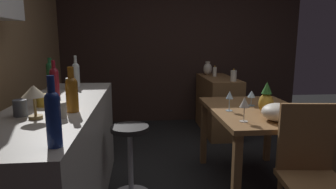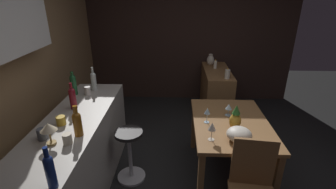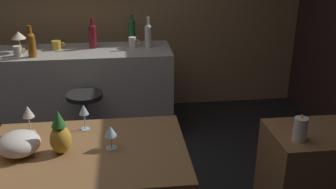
{
  "view_description": "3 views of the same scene",
  "coord_description": "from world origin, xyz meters",
  "px_view_note": "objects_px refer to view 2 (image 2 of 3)",
  "views": [
    {
      "loc": [
        -2.3,
        0.78,
        1.36
      ],
      "look_at": [
        0.62,
        0.5,
        0.81
      ],
      "focal_mm": 31.06,
      "sensor_mm": 36.0,
      "label": 1
    },
    {
      "loc": [
        -2.3,
        0.35,
        2.12
      ],
      "look_at": [
        0.65,
        0.45,
        0.86
      ],
      "focal_mm": 26.4,
      "sensor_mm": 36.0,
      "label": 2
    },
    {
      "loc": [
        0.42,
        -2.32,
        1.91
      ],
      "look_at": [
        0.75,
        0.46,
        0.77
      ],
      "focal_mm": 40.95,
      "sensor_mm": 36.0,
      "label": 3
    }
  ],
  "objects_px": {
    "sideboard_cabinet": "(216,92)",
    "wine_glass_center": "(207,112)",
    "wine_bottle_amber": "(77,122)",
    "cup_cream": "(67,139)",
    "bar_stool": "(130,154)",
    "cup_mustard": "(61,120)",
    "wine_glass_right": "(229,107)",
    "wine_bottle_cobalt": "(50,170)",
    "dining_table": "(230,129)",
    "chair_near_window": "(252,188)",
    "wine_bottle_clear": "(94,80)",
    "cup_slate": "(42,134)",
    "counter_lamp": "(48,129)",
    "vase_ceramic_ivory": "(210,60)",
    "wine_bottle_green": "(73,84)",
    "pillar_candle_tall": "(227,74)",
    "wine_glass_left": "(212,127)",
    "wine_bottle_ruby": "(73,97)",
    "cup_white": "(88,91)",
    "pillar_candle_short": "(215,65)",
    "fruit_bowl": "(239,134)",
    "pineapple_centerpiece": "(235,118)"
  },
  "relations": [
    {
      "from": "wine_bottle_ruby",
      "to": "vase_ceramic_ivory",
      "type": "height_order",
      "value": "wine_bottle_ruby"
    },
    {
      "from": "wine_bottle_clear",
      "to": "wine_bottle_green",
      "type": "height_order",
      "value": "wine_bottle_clear"
    },
    {
      "from": "fruit_bowl",
      "to": "vase_ceramic_ivory",
      "type": "bearing_deg",
      "value": 0.03
    },
    {
      "from": "wine_bottle_clear",
      "to": "cup_cream",
      "type": "height_order",
      "value": "wine_bottle_clear"
    },
    {
      "from": "vase_ceramic_ivory",
      "to": "dining_table",
      "type": "bearing_deg",
      "value": -179.87
    },
    {
      "from": "wine_bottle_amber",
      "to": "cup_cream",
      "type": "height_order",
      "value": "wine_bottle_amber"
    },
    {
      "from": "wine_bottle_clear",
      "to": "wine_bottle_cobalt",
      "type": "distance_m",
      "value": 1.74
    },
    {
      "from": "wine_glass_right",
      "to": "vase_ceramic_ivory",
      "type": "height_order",
      "value": "vase_ceramic_ivory"
    },
    {
      "from": "pillar_candle_short",
      "to": "vase_ceramic_ivory",
      "type": "distance_m",
      "value": 0.21
    },
    {
      "from": "cup_cream",
      "to": "counter_lamp",
      "type": "xyz_separation_m",
      "value": [
        -0.01,
        0.14,
        0.1
      ]
    },
    {
      "from": "bar_stool",
      "to": "cup_mustard",
      "type": "relative_size",
      "value": 5.27
    },
    {
      "from": "wine_bottle_amber",
      "to": "pillar_candle_tall",
      "type": "bearing_deg",
      "value": -42.43
    },
    {
      "from": "pineapple_centerpiece",
      "to": "cup_cream",
      "type": "xyz_separation_m",
      "value": [
        -0.58,
        1.55,
        0.09
      ]
    },
    {
      "from": "dining_table",
      "to": "cup_white",
      "type": "relative_size",
      "value": 11.13
    },
    {
      "from": "sideboard_cabinet",
      "to": "wine_bottle_clear",
      "type": "xyz_separation_m",
      "value": [
        -1.17,
        1.78,
        0.62
      ]
    },
    {
      "from": "sideboard_cabinet",
      "to": "wine_glass_center",
      "type": "relative_size",
      "value": 6.18
    },
    {
      "from": "cup_slate",
      "to": "counter_lamp",
      "type": "height_order",
      "value": "counter_lamp"
    },
    {
      "from": "dining_table",
      "to": "fruit_bowl",
      "type": "relative_size",
      "value": 4.87
    },
    {
      "from": "cup_mustard",
      "to": "pillar_candle_tall",
      "type": "bearing_deg",
      "value": -49.3
    },
    {
      "from": "wine_glass_right",
      "to": "cup_mustard",
      "type": "distance_m",
      "value": 1.82
    },
    {
      "from": "pillar_candle_tall",
      "to": "pillar_candle_short",
      "type": "distance_m",
      "value": 0.55
    },
    {
      "from": "dining_table",
      "to": "wine_bottle_ruby",
      "type": "relative_size",
      "value": 4.01
    },
    {
      "from": "wine_bottle_amber",
      "to": "cup_mustard",
      "type": "bearing_deg",
      "value": 53.01
    },
    {
      "from": "wine_bottle_green",
      "to": "pillar_candle_short",
      "type": "relative_size",
      "value": 1.81
    },
    {
      "from": "chair_near_window",
      "to": "vase_ceramic_ivory",
      "type": "xyz_separation_m",
      "value": [
        2.75,
        0.06,
        0.41
      ]
    },
    {
      "from": "wine_bottle_amber",
      "to": "wine_bottle_clear",
      "type": "height_order",
      "value": "wine_bottle_clear"
    },
    {
      "from": "cup_white",
      "to": "counter_lamp",
      "type": "height_order",
      "value": "counter_lamp"
    },
    {
      "from": "dining_table",
      "to": "wine_bottle_ruby",
      "type": "height_order",
      "value": "wine_bottle_ruby"
    },
    {
      "from": "bar_stool",
      "to": "wine_glass_center",
      "type": "relative_size",
      "value": 3.64
    },
    {
      "from": "dining_table",
      "to": "chair_near_window",
      "type": "relative_size",
      "value": 1.28
    },
    {
      "from": "cup_cream",
      "to": "vase_ceramic_ivory",
      "type": "relative_size",
      "value": 0.54
    },
    {
      "from": "wine_glass_right",
      "to": "wine_bottle_cobalt",
      "type": "relative_size",
      "value": 0.47
    },
    {
      "from": "sideboard_cabinet",
      "to": "wine_bottle_green",
      "type": "distance_m",
      "value": 2.47
    },
    {
      "from": "cup_white",
      "to": "bar_stool",
      "type": "bearing_deg",
      "value": -128.23
    },
    {
      "from": "sideboard_cabinet",
      "to": "wine_glass_left",
      "type": "height_order",
      "value": "wine_glass_left"
    },
    {
      "from": "wine_bottle_green",
      "to": "pillar_candle_tall",
      "type": "height_order",
      "value": "wine_bottle_green"
    },
    {
      "from": "wine_glass_right",
      "to": "cup_slate",
      "type": "distance_m",
      "value": 1.97
    },
    {
      "from": "wine_bottle_clear",
      "to": "cup_slate",
      "type": "height_order",
      "value": "wine_bottle_clear"
    },
    {
      "from": "fruit_bowl",
      "to": "counter_lamp",
      "type": "relative_size",
      "value": 1.22
    },
    {
      "from": "wine_bottle_ruby",
      "to": "wine_bottle_green",
      "type": "xyz_separation_m",
      "value": [
        0.39,
        0.14,
        0.01
      ]
    },
    {
      "from": "cup_cream",
      "to": "wine_bottle_clear",
      "type": "bearing_deg",
      "value": 7.21
    },
    {
      "from": "counter_lamp",
      "to": "pillar_candle_tall",
      "type": "distance_m",
      "value": 2.71
    },
    {
      "from": "cup_white",
      "to": "cup_mustard",
      "type": "xyz_separation_m",
      "value": [
        -0.75,
        0.01,
        -0.01
      ]
    },
    {
      "from": "wine_bottle_amber",
      "to": "cup_mustard",
      "type": "xyz_separation_m",
      "value": [
        0.18,
        0.24,
        -0.09
      ]
    },
    {
      "from": "fruit_bowl",
      "to": "wine_bottle_clear",
      "type": "distance_m",
      "value": 1.92
    },
    {
      "from": "bar_stool",
      "to": "wine_bottle_amber",
      "type": "relative_size",
      "value": 2.22
    },
    {
      "from": "sideboard_cabinet",
      "to": "vase_ceramic_ivory",
      "type": "xyz_separation_m",
      "value": [
        0.31,
        0.09,
        0.51
      ]
    },
    {
      "from": "counter_lamp",
      "to": "wine_bottle_clear",
      "type": "bearing_deg",
      "value": 0.75
    },
    {
      "from": "cup_white",
      "to": "pillar_candle_tall",
      "type": "relative_size",
      "value": 0.64
    },
    {
      "from": "sideboard_cabinet",
      "to": "wine_bottle_green",
      "type": "height_order",
      "value": "wine_bottle_green"
    }
  ]
}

